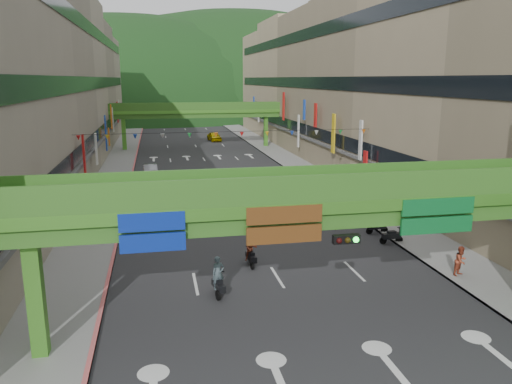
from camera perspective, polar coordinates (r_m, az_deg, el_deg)
name	(u,v)px	position (r m, az deg, el deg)	size (l,w,h in m)	color
road_slab	(207,164)	(64.20, -5.62, 3.19)	(18.00, 140.00, 0.02)	#28282B
sidewalk_left	(118,167)	(64.07, -15.47, 2.82)	(4.00, 140.00, 0.15)	gray
sidewalk_right	(290,161)	(66.16, 3.91, 3.56)	(4.00, 140.00, 0.15)	gray
curb_left	(134,166)	(63.95, -13.77, 2.91)	(0.20, 140.00, 0.18)	#CC5959
curb_right	(276,161)	(65.69, 2.31, 3.53)	(0.20, 140.00, 0.18)	gray
building_row_left	(43,90)	(64.28, -23.16, 10.72)	(12.80, 95.00, 19.00)	#9E937F
building_row_right	(350,88)	(67.84, 10.65, 11.57)	(12.80, 95.00, 19.00)	gray
overpass_near	(340,218)	(20.47, 9.55, -2.93)	(28.00, 12.27, 7.10)	#4C9E2D
overpass_far	(196,114)	(78.42, -6.84, 8.87)	(28.00, 2.20, 7.10)	#4C9E2D
hill_left	(128,111)	(173.55, -14.38, 8.91)	(168.00, 140.00, 112.00)	#1C4419
hill_right	(237,107)	(195.80, -2.16, 9.69)	(208.00, 176.00, 128.00)	#1C4419
bunting_string	(229,134)	(43.70, -3.11, 6.59)	(26.00, 0.36, 0.47)	black
scooter_rider_near	(218,278)	(25.42, -4.32, -9.72)	(0.73, 1.59, 2.07)	black
scooter_rider_mid	(251,251)	(29.15, -0.57, -6.75)	(0.77, 1.60, 1.84)	black
scooter_rider_left	(142,208)	(39.15, -12.87, -1.75)	(1.10, 1.58, 2.11)	#9797A0
scooter_rider_far	(231,195)	(42.37, -2.93, -0.33)	(0.87, 1.60, 2.10)	maroon
parked_scooter_row	(371,222)	(37.13, 12.98, -3.41)	(1.60, 7.15, 1.08)	black
car_silver	(151,171)	(56.54, -11.95, 2.36)	(1.47, 4.21, 1.39)	gray
car_yellow	(214,137)	(88.16, -4.79, 6.32)	(1.82, 4.52, 1.54)	#DDBF07
pedestrian_red	(461,263)	(29.75, 22.34, -7.56)	(0.80, 0.63, 1.65)	#9D3F27
pedestrian_dark	(329,184)	(48.20, 8.33, 0.95)	(1.04, 0.43, 1.78)	black
pedestrian_blue	(379,198)	(43.75, 13.89, -0.67)	(0.72, 0.46, 1.54)	#354057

